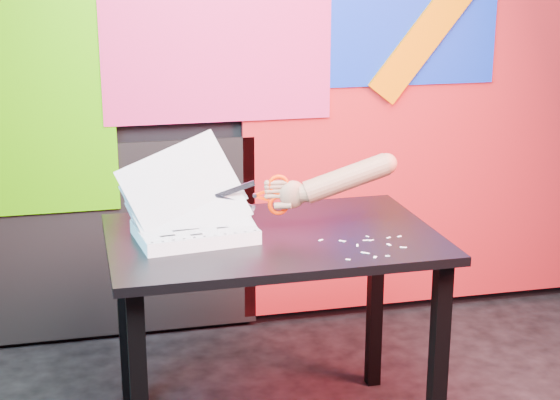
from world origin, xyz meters
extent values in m
cube|color=black|center=(0.00, 1.50, 1.35)|extent=(3.00, 0.01, 2.70)
cube|color=red|center=(0.65, 1.47, 0.85)|extent=(1.60, 0.02, 1.60)
cube|color=#DA2A69|center=(-0.25, 1.45, 1.35)|extent=(0.95, 0.02, 0.80)
cube|color=#42BB00|center=(-1.05, 1.46, 1.10)|extent=(0.75, 0.02, 1.00)
cube|color=black|center=(-0.75, 1.47, 0.45)|extent=(1.30, 0.02, 0.85)
cube|color=black|center=(-0.70, 0.82, 0.36)|extent=(0.05, 0.05, 0.72)
cube|color=black|center=(0.25, 0.25, 0.36)|extent=(0.05, 0.05, 0.72)
cube|color=black|center=(0.24, 0.84, 0.36)|extent=(0.05, 0.05, 0.72)
cube|color=black|center=(-0.23, 0.54, 0.73)|extent=(1.07, 0.72, 0.03)
cube|color=white|center=(-0.48, 0.55, 0.77)|extent=(0.39, 0.31, 0.04)
cube|color=white|center=(-0.48, 0.55, 0.79)|extent=(0.39, 0.31, 0.00)
cube|color=white|center=(-0.48, 0.55, 0.80)|extent=(0.39, 0.29, 0.11)
cube|color=white|center=(-0.49, 0.57, 0.82)|extent=(0.41, 0.28, 0.19)
cube|color=white|center=(-0.50, 0.58, 0.87)|extent=(0.42, 0.25, 0.27)
cube|color=white|center=(-0.51, 0.60, 0.91)|extent=(0.43, 0.21, 0.32)
cylinder|color=black|center=(-0.63, 0.41, 0.79)|extent=(0.01, 0.01, 0.00)
cylinder|color=black|center=(-0.59, 0.42, 0.79)|extent=(0.01, 0.01, 0.00)
cylinder|color=black|center=(-0.56, 0.42, 0.79)|extent=(0.01, 0.01, 0.00)
cylinder|color=black|center=(-0.53, 0.42, 0.79)|extent=(0.01, 0.01, 0.00)
cylinder|color=black|center=(-0.50, 0.43, 0.79)|extent=(0.01, 0.01, 0.00)
cylinder|color=black|center=(-0.46, 0.43, 0.79)|extent=(0.01, 0.01, 0.00)
cylinder|color=black|center=(-0.43, 0.44, 0.79)|extent=(0.01, 0.01, 0.00)
cylinder|color=black|center=(-0.40, 0.44, 0.79)|extent=(0.01, 0.01, 0.00)
cylinder|color=black|center=(-0.37, 0.45, 0.79)|extent=(0.01, 0.01, 0.00)
cylinder|color=black|center=(-0.33, 0.45, 0.79)|extent=(0.01, 0.01, 0.00)
cylinder|color=black|center=(-0.30, 0.45, 0.79)|extent=(0.01, 0.01, 0.00)
cylinder|color=black|center=(-0.66, 0.65, 0.79)|extent=(0.01, 0.01, 0.00)
cylinder|color=black|center=(-0.63, 0.66, 0.79)|extent=(0.01, 0.01, 0.00)
cylinder|color=black|center=(-0.59, 0.66, 0.79)|extent=(0.01, 0.01, 0.00)
cylinder|color=black|center=(-0.56, 0.66, 0.79)|extent=(0.01, 0.01, 0.00)
cylinder|color=black|center=(-0.53, 0.67, 0.79)|extent=(0.01, 0.01, 0.00)
cylinder|color=black|center=(-0.50, 0.67, 0.79)|extent=(0.01, 0.01, 0.00)
cylinder|color=black|center=(-0.46, 0.68, 0.79)|extent=(0.01, 0.01, 0.00)
cylinder|color=black|center=(-0.43, 0.68, 0.79)|extent=(0.01, 0.01, 0.00)
cylinder|color=black|center=(-0.40, 0.69, 0.79)|extent=(0.01, 0.01, 0.00)
cylinder|color=black|center=(-0.37, 0.69, 0.79)|extent=(0.01, 0.01, 0.00)
cylinder|color=black|center=(-0.33, 0.69, 0.79)|extent=(0.01, 0.01, 0.00)
cube|color=black|center=(-0.57, 0.59, 0.80)|extent=(0.07, 0.02, 0.00)
cube|color=black|center=(-0.46, 0.58, 0.80)|extent=(0.05, 0.02, 0.00)
cube|color=black|center=(-0.51, 0.51, 0.80)|extent=(0.09, 0.02, 0.00)
cube|color=black|center=(-0.40, 0.51, 0.80)|extent=(0.04, 0.02, 0.00)
cube|color=black|center=(-0.57, 0.46, 0.80)|extent=(0.05, 0.02, 0.00)
cube|color=black|center=(-0.44, 0.63, 0.80)|extent=(0.06, 0.02, 0.00)
cube|color=black|center=(-0.49, 0.46, 0.80)|extent=(0.04, 0.02, 0.00)
cube|color=silver|center=(-0.34, 0.58, 0.90)|extent=(0.13, 0.02, 0.06)
cube|color=silver|center=(-0.34, 0.58, 0.85)|extent=(0.13, 0.02, 0.06)
cylinder|color=silver|center=(-0.28, 0.57, 0.87)|extent=(0.02, 0.01, 0.01)
cube|color=#F02901|center=(-0.26, 0.57, 0.87)|extent=(0.05, 0.02, 0.03)
cube|color=#F02901|center=(-0.26, 0.57, 0.88)|extent=(0.05, 0.02, 0.03)
torus|color=#F02901|center=(-0.20, 0.56, 0.91)|extent=(0.07, 0.02, 0.07)
torus|color=#F02901|center=(-0.20, 0.56, 0.84)|extent=(0.07, 0.02, 0.07)
ellipsoid|color=#9C6646|center=(-0.16, 0.55, 0.87)|extent=(0.09, 0.05, 0.09)
cylinder|color=#9C6646|center=(-0.20, 0.56, 0.87)|extent=(0.07, 0.03, 0.02)
cylinder|color=#9C6646|center=(-0.20, 0.56, 0.89)|extent=(0.07, 0.03, 0.02)
cylinder|color=#9C6646|center=(-0.20, 0.56, 0.90)|extent=(0.06, 0.02, 0.02)
cylinder|color=#9C6646|center=(-0.20, 0.56, 0.92)|extent=(0.05, 0.02, 0.02)
cylinder|color=#9C6646|center=(-0.19, 0.55, 0.84)|extent=(0.06, 0.04, 0.03)
cylinder|color=#9C6646|center=(-0.11, 0.55, 0.88)|extent=(0.06, 0.07, 0.06)
cylinder|color=#9C6646|center=(0.02, 0.53, 0.92)|extent=(0.29, 0.11, 0.16)
sphere|color=#9C6646|center=(0.15, 0.51, 0.97)|extent=(0.07, 0.07, 0.07)
cube|color=white|center=(0.10, 0.35, 0.75)|extent=(0.01, 0.02, 0.00)
cube|color=white|center=(-0.06, 0.25, 0.75)|extent=(0.02, 0.01, 0.00)
cube|color=white|center=(-0.09, 0.44, 0.75)|extent=(0.02, 0.02, 0.00)
cube|color=white|center=(0.14, 0.32, 0.75)|extent=(0.02, 0.01, 0.00)
cube|color=white|center=(0.06, 0.44, 0.75)|extent=(0.01, 0.01, 0.00)
cube|color=white|center=(0.01, 0.30, 0.75)|extent=(0.02, 0.02, 0.00)
cube|color=white|center=(-0.03, 0.42, 0.75)|extent=(0.02, 0.02, 0.00)
cube|color=white|center=(0.05, 0.41, 0.75)|extent=(0.03, 0.01, 0.00)
cube|color=white|center=(0.13, 0.42, 0.75)|extent=(0.02, 0.01, 0.00)
cube|color=white|center=(0.02, 0.25, 0.75)|extent=(0.02, 0.02, 0.00)
cube|color=white|center=(0.16, 0.42, 0.75)|extent=(0.02, 0.01, 0.00)
cube|color=white|center=(0.01, 0.37, 0.75)|extent=(0.01, 0.02, 0.00)
cube|color=white|center=(0.06, 0.25, 0.75)|extent=(0.02, 0.01, 0.00)
cube|color=white|center=(0.06, 0.40, 0.75)|extent=(0.02, 0.01, 0.00)
camera|label=1|loc=(-0.80, -2.04, 1.63)|focal=55.00mm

